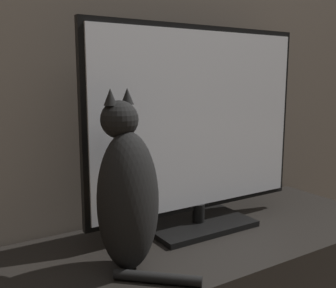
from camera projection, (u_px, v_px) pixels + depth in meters
The scene contains 2 objects.
tv at pixel (199, 130), 1.35m from camera, with size 0.85×0.23×0.70m.
cat at pixel (127, 195), 1.07m from camera, with size 0.23×0.30×0.50m.
Camera 1 is at (-0.71, -0.09, 0.99)m, focal length 42.00 mm.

